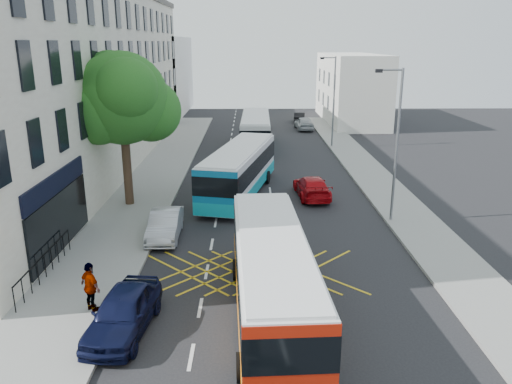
{
  "coord_description": "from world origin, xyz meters",
  "views": [
    {
      "loc": [
        -1.38,
        -13.36,
        9.38
      ],
      "look_at": [
        -1.04,
        10.45,
        2.2
      ],
      "focal_mm": 35.0,
      "sensor_mm": 36.0,
      "label": 1
    }
  ],
  "objects_px": {
    "bus_mid": "(239,170)",
    "parked_car_blue": "(123,312)",
    "street_tree": "(122,99)",
    "distant_car_grey": "(258,122)",
    "parked_car_silver": "(165,224)",
    "bus_near": "(272,275)",
    "pedestrian_far": "(91,287)",
    "bus_far": "(256,131)",
    "red_hatchback": "(312,187)",
    "distant_car_dark": "(300,117)",
    "lamp_near": "(395,138)",
    "distant_car_silver": "(304,123)",
    "lamp_far": "(333,97)"
  },
  "relations": [
    {
      "from": "street_tree",
      "to": "parked_car_blue",
      "type": "xyz_separation_m",
      "value": [
        2.91,
        -13.49,
        -5.55
      ]
    },
    {
      "from": "street_tree",
      "to": "bus_mid",
      "type": "relative_size",
      "value": 0.79
    },
    {
      "from": "distant_car_silver",
      "to": "parked_car_blue",
      "type": "bearing_deg",
      "value": 71.9
    },
    {
      "from": "parked_car_blue",
      "to": "distant_car_silver",
      "type": "relative_size",
      "value": 1.0
    },
    {
      "from": "bus_near",
      "to": "pedestrian_far",
      "type": "relative_size",
      "value": 5.8
    },
    {
      "from": "bus_mid",
      "to": "bus_near",
      "type": "bearing_deg",
      "value": -71.64
    },
    {
      "from": "bus_mid",
      "to": "parked_car_blue",
      "type": "relative_size",
      "value": 2.58
    },
    {
      "from": "street_tree",
      "to": "distant_car_dark",
      "type": "distance_m",
      "value": 35.48
    },
    {
      "from": "lamp_far",
      "to": "bus_far",
      "type": "distance_m",
      "value": 7.6
    },
    {
      "from": "lamp_near",
      "to": "bus_mid",
      "type": "xyz_separation_m",
      "value": [
        -8.19,
        5.16,
        -3.0
      ]
    },
    {
      "from": "distant_car_silver",
      "to": "distant_car_dark",
      "type": "relative_size",
      "value": 1.19
    },
    {
      "from": "red_hatchback",
      "to": "bus_mid",
      "type": "bearing_deg",
      "value": -10.78
    },
    {
      "from": "bus_near",
      "to": "bus_mid",
      "type": "relative_size",
      "value": 0.96
    },
    {
      "from": "red_hatchback",
      "to": "distant_car_silver",
      "type": "xyz_separation_m",
      "value": [
        2.17,
        25.07,
        0.07
      ]
    },
    {
      "from": "bus_near",
      "to": "red_hatchback",
      "type": "relative_size",
      "value": 2.33
    },
    {
      "from": "bus_far",
      "to": "red_hatchback",
      "type": "distance_m",
      "value": 15.48
    },
    {
      "from": "lamp_far",
      "to": "lamp_near",
      "type": "bearing_deg",
      "value": -90.0
    },
    {
      "from": "street_tree",
      "to": "bus_far",
      "type": "distance_m",
      "value": 19.01
    },
    {
      "from": "lamp_near",
      "to": "distant_car_grey",
      "type": "distance_m",
      "value": 31.88
    },
    {
      "from": "lamp_far",
      "to": "distant_car_grey",
      "type": "relative_size",
      "value": 1.72
    },
    {
      "from": "street_tree",
      "to": "parked_car_blue",
      "type": "relative_size",
      "value": 2.03
    },
    {
      "from": "parked_car_blue",
      "to": "pedestrian_far",
      "type": "distance_m",
      "value": 1.84
    },
    {
      "from": "parked_car_silver",
      "to": "distant_car_silver",
      "type": "bearing_deg",
      "value": 70.91
    },
    {
      "from": "lamp_far",
      "to": "parked_car_silver",
      "type": "height_order",
      "value": "lamp_far"
    },
    {
      "from": "distant_car_dark",
      "to": "pedestrian_far",
      "type": "relative_size",
      "value": 1.98
    },
    {
      "from": "parked_car_silver",
      "to": "distant_car_dark",
      "type": "height_order",
      "value": "parked_car_silver"
    },
    {
      "from": "lamp_far",
      "to": "red_hatchback",
      "type": "xyz_separation_m",
      "value": [
        -3.64,
        -15.4,
        -3.95
      ]
    },
    {
      "from": "parked_car_blue",
      "to": "parked_car_silver",
      "type": "distance_m",
      "value": 8.48
    },
    {
      "from": "lamp_far",
      "to": "bus_mid",
      "type": "relative_size",
      "value": 0.72
    },
    {
      "from": "street_tree",
      "to": "pedestrian_far",
      "type": "relative_size",
      "value": 4.77
    },
    {
      "from": "street_tree",
      "to": "distant_car_grey",
      "type": "relative_size",
      "value": 1.89
    },
    {
      "from": "bus_near",
      "to": "parked_car_silver",
      "type": "xyz_separation_m",
      "value": [
        -4.97,
        7.52,
        -0.89
      ]
    },
    {
      "from": "lamp_near",
      "to": "distant_car_silver",
      "type": "relative_size",
      "value": 1.84
    },
    {
      "from": "red_hatchback",
      "to": "pedestrian_far",
      "type": "relative_size",
      "value": 2.49
    },
    {
      "from": "distant_car_silver",
      "to": "red_hatchback",
      "type": "bearing_deg",
      "value": 81.36
    },
    {
      "from": "distant_car_dark",
      "to": "pedestrian_far",
      "type": "bearing_deg",
      "value": 82.99
    },
    {
      "from": "lamp_near",
      "to": "distant_car_grey",
      "type": "bearing_deg",
      "value": 101.93
    },
    {
      "from": "parked_car_blue",
      "to": "distant_car_grey",
      "type": "distance_m",
      "value": 41.81
    },
    {
      "from": "bus_mid",
      "to": "red_hatchback",
      "type": "height_order",
      "value": "bus_mid"
    },
    {
      "from": "bus_mid",
      "to": "lamp_far",
      "type": "bearing_deg",
      "value": 74.02
    },
    {
      "from": "lamp_far",
      "to": "distant_car_silver",
      "type": "distance_m",
      "value": 10.52
    },
    {
      "from": "red_hatchback",
      "to": "distant_car_grey",
      "type": "relative_size",
      "value": 0.99
    },
    {
      "from": "street_tree",
      "to": "parked_car_silver",
      "type": "xyz_separation_m",
      "value": [
        2.94,
        -5.01,
        -5.61
      ]
    },
    {
      "from": "distant_car_grey",
      "to": "pedestrian_far",
      "type": "distance_m",
      "value": 40.88
    },
    {
      "from": "distant_car_silver",
      "to": "lamp_far",
      "type": "bearing_deg",
      "value": 94.92
    },
    {
      "from": "pedestrian_far",
      "to": "lamp_far",
      "type": "bearing_deg",
      "value": -72.91
    },
    {
      "from": "lamp_near",
      "to": "bus_mid",
      "type": "bearing_deg",
      "value": 147.77
    },
    {
      "from": "distant_car_silver",
      "to": "distant_car_dark",
      "type": "height_order",
      "value": "distant_car_silver"
    },
    {
      "from": "bus_mid",
      "to": "parked_car_silver",
      "type": "distance_m",
      "value": 8.1
    },
    {
      "from": "parked_car_blue",
      "to": "pedestrian_far",
      "type": "bearing_deg",
      "value": 146.95
    }
  ]
}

